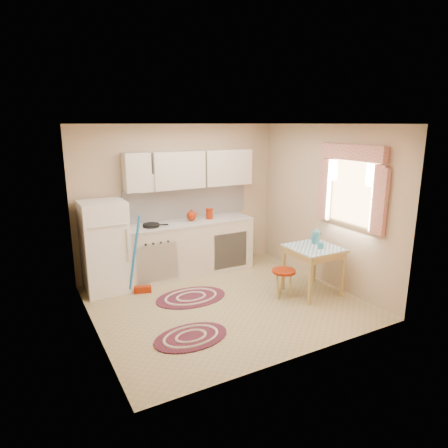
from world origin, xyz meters
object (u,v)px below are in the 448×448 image
at_px(fridge, 105,247).
at_px(stool, 283,283).
at_px(base_cabinets, 187,249).
at_px(table, 313,270).

height_order(fridge, stool, fridge).
height_order(fridge, base_cabinets, fridge).
bearing_deg(base_cabinets, fridge, -177.90).
bearing_deg(stool, base_cabinets, 119.48).
relative_size(fridge, base_cabinets, 0.62).
bearing_deg(fridge, base_cabinets, 2.10).
xyz_separation_m(table, stool, (-0.47, 0.09, -0.15)).
distance_m(fridge, table, 3.15).
bearing_deg(table, stool, 169.71).
distance_m(base_cabinets, table, 2.11).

